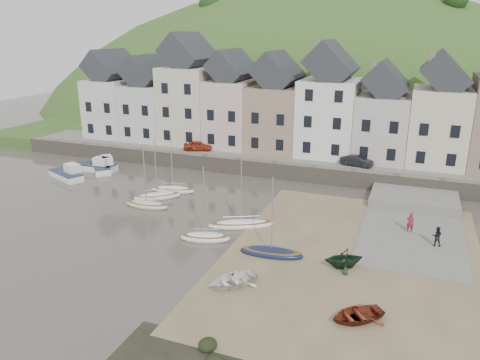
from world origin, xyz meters
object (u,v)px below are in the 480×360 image
at_px(rowboat_green, 344,258).
at_px(car_left, 198,146).
at_px(person_red, 410,222).
at_px(person_dark, 437,236).
at_px(rowboat_red, 357,315).
at_px(rowboat_white, 232,280).
at_px(car_right, 357,161).
at_px(sailboat_0, 173,189).

relative_size(rowboat_green, car_left, 0.76).
distance_m(person_red, person_dark, 2.80).
bearing_deg(car_left, person_dark, -138.57).
bearing_deg(rowboat_red, rowboat_white, -136.55).
bearing_deg(car_right, rowboat_red, -158.66).
bearing_deg(person_red, car_right, -77.89).
bearing_deg(rowboat_green, car_left, -163.98).
relative_size(sailboat_0, rowboat_white, 1.85).
distance_m(person_red, car_left, 28.84).
height_order(rowboat_white, rowboat_green, rowboat_green).
bearing_deg(rowboat_white, car_left, 159.26).
height_order(rowboat_green, person_red, person_red).
xyz_separation_m(rowboat_white, car_left, (-15.10, 26.04, 1.80)).
relative_size(person_red, car_right, 0.47).
distance_m(sailboat_0, car_right, 20.44).
xyz_separation_m(person_red, person_dark, (1.98, -1.99, -0.05)).
relative_size(sailboat_0, rowboat_green, 2.31).
height_order(car_left, car_right, car_left).
bearing_deg(person_dark, car_left, -31.86).
relative_size(person_red, person_dark, 1.07).
height_order(rowboat_red, person_dark, person_dark).
bearing_deg(sailboat_0, rowboat_green, -27.68).
height_order(person_dark, car_right, car_right).
distance_m(rowboat_green, rowboat_red, 6.21).
distance_m(person_red, car_right, 14.53).
height_order(sailboat_0, person_dark, sailboat_0).
bearing_deg(rowboat_green, person_dark, 104.48).
distance_m(rowboat_red, person_dark, 12.71).
height_order(person_dark, car_left, car_left).
xyz_separation_m(sailboat_0, person_dark, (25.17, -4.06, 0.64)).
height_order(person_red, car_right, car_right).
xyz_separation_m(person_dark, car_right, (-8.08, 15.12, 1.29)).
bearing_deg(rowboat_red, person_dark, 119.84).
distance_m(rowboat_white, car_right, 26.48).
xyz_separation_m(rowboat_white, person_dark, (12.53, 10.93, 0.49)).
xyz_separation_m(person_red, car_left, (-25.65, 13.13, 1.25)).
xyz_separation_m(sailboat_0, rowboat_green, (19.05, -9.99, 0.52)).
relative_size(rowboat_red, car_left, 0.90).
height_order(rowboat_white, rowboat_red, rowboat_white).
bearing_deg(person_dark, rowboat_red, 66.33).
bearing_deg(person_dark, person_red, -48.28).
distance_m(rowboat_red, car_right, 27.32).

